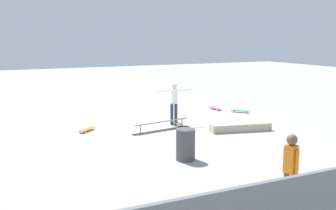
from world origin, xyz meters
name	(u,v)px	position (x,y,z in m)	size (l,w,h in m)	color
ground_plane	(158,132)	(0.00, 0.00, 0.00)	(60.00, 60.00, 0.00)	#ADA89E
grind_rail	(162,127)	(-0.20, -0.07, 0.15)	(2.42, 0.65, 0.34)	black
skate_ledge	(240,127)	(-2.68, 1.19, 0.14)	(2.17, 0.51, 0.27)	#B2A893
skater_main	(174,100)	(-1.01, -0.73, 0.94)	(1.30, 0.22, 1.61)	#2D3351
skateboard_main	(178,124)	(-1.09, -0.55, 0.07)	(0.37, 0.82, 0.09)	tan
bystander_orange_shirt	(290,168)	(0.43, 7.02, 0.85)	(0.21, 0.35, 1.51)	brown
loose_skateboard_teal	(240,111)	(-4.76, -1.69, 0.07)	(0.66, 0.75, 0.09)	teal
loose_skateboard_orange	(87,129)	(2.23, -1.11, 0.07)	(0.73, 0.68, 0.09)	orange
loose_skateboard_pink	(215,108)	(-4.15, -2.75, 0.07)	(0.29, 0.81, 0.09)	#E05993
trash_bin	(185,145)	(0.68, 3.31, 0.43)	(0.52, 0.52, 0.86)	#47474C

